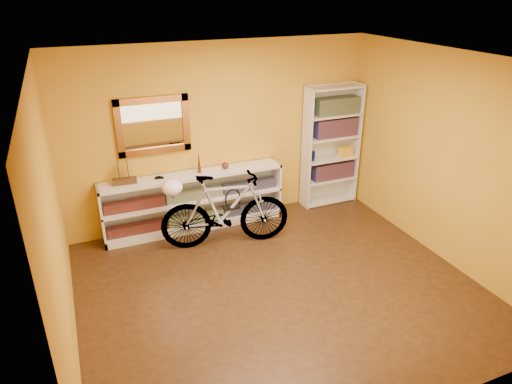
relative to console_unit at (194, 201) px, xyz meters
name	(u,v)px	position (x,y,z in m)	size (l,w,h in m)	color
floor	(279,288)	(0.49, -1.81, -0.43)	(4.50, 4.00, 0.01)	black
ceiling	(284,61)	(0.49, -1.81, 2.18)	(4.50, 4.00, 0.01)	silver
back_wall	(221,135)	(0.49, 0.19, 0.88)	(4.50, 0.01, 2.60)	gold
left_wall	(53,227)	(-1.76, -1.81, 0.88)	(0.01, 4.00, 2.60)	gold
right_wall	(446,159)	(2.75, -1.81, 0.88)	(0.01, 4.00, 2.60)	gold
gilt_mirror	(153,126)	(-0.46, 0.15, 1.12)	(0.98, 0.06, 0.78)	brown
wall_socket	(277,192)	(1.39, 0.17, -0.17)	(0.09, 0.01, 0.09)	silver
console_unit	(194,201)	(0.00, 0.00, 0.00)	(2.60, 0.35, 0.85)	silver
cd_row_lower	(196,217)	(0.00, -0.02, -0.26)	(2.50, 0.13, 0.14)	black
cd_row_upper	(194,195)	(0.00, -0.02, 0.11)	(2.50, 0.13, 0.14)	navy
model_ship	(123,171)	(-0.93, 0.00, 0.61)	(0.31, 0.12, 0.37)	#3A2510
toy_car	(159,179)	(-0.47, 0.00, 0.43)	(0.00, 0.00, 0.00)	black
bronze_ornament	(199,162)	(0.10, 0.00, 0.59)	(0.06, 0.06, 0.32)	#502F1B
decorative_orb	(225,166)	(0.48, 0.00, 0.47)	(0.10, 0.10, 0.10)	#502F1B
bookcase	(331,146)	(2.24, 0.03, 0.52)	(0.90, 0.30, 1.90)	silver
book_row_a	(332,170)	(2.29, 0.03, 0.12)	(0.70, 0.22, 0.26)	maroon
book_row_b	(335,127)	(2.29, 0.03, 0.83)	(0.70, 0.22, 0.28)	maroon
book_row_c	(337,106)	(2.29, 0.03, 1.16)	(0.70, 0.22, 0.25)	navy
travel_mug	(313,156)	(1.91, 0.01, 0.42)	(0.07, 0.07, 0.16)	#161C9C
red_tin	(321,109)	(2.04, 0.06, 1.13)	(0.15, 0.15, 0.19)	maroon
yellow_bag	(345,151)	(2.49, -0.01, 0.42)	(0.20, 0.13, 0.16)	yellow
bicycle	(225,210)	(0.26, -0.62, 0.09)	(1.76, 0.46, 1.04)	silver
helmet	(172,187)	(-0.41, -0.50, 0.49)	(0.27, 0.26, 0.20)	white
u_lock	(233,199)	(0.36, -0.64, 0.25)	(0.23, 0.23, 0.02)	black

